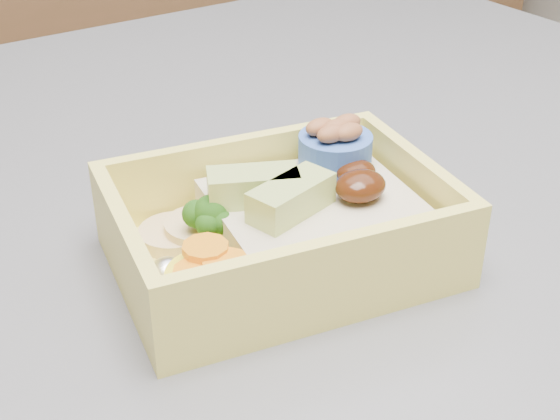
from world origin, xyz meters
TOP-DOWN VIEW (x-y plane):
  - bento_box at (0.16, -0.12)m, footprint 0.19×0.15m

SIDE VIEW (x-z plane):
  - bento_box at x=0.16m, z-range 0.91..0.97m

